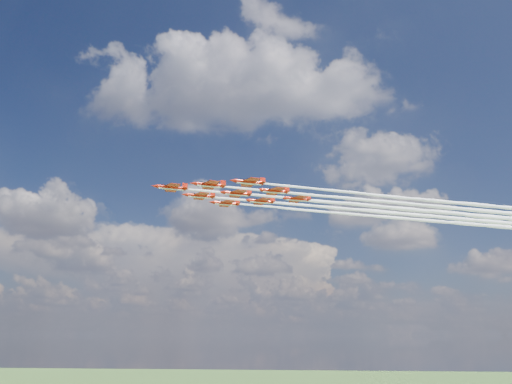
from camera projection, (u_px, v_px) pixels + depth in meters
The scene contains 9 objects.
jet_lead at pixel (374, 206), 174.00m from camera, with size 135.52×67.18×2.74m.
jet_row2_port at pixel (411, 204), 171.33m from camera, with size 135.52×67.18×2.74m.
jet_row2_starb at pixel (390, 213), 183.10m from camera, with size 135.52×67.18×2.74m.
jet_row3_port at pixel (448, 202), 168.65m from camera, with size 135.52×67.18×2.74m.
jet_row3_centre at pixel (424, 211), 180.43m from camera, with size 135.52×67.18×2.74m.
jet_row3_starb at pixel (403, 218), 192.20m from camera, with size 135.52×67.18×2.74m.
jet_row4_port at pixel (460, 209), 177.75m from camera, with size 135.52×67.18×2.74m.
jet_row4_starb at pixel (437, 217), 189.52m from camera, with size 135.52×67.18×2.74m.
jet_tail at pixel (471, 215), 186.85m from camera, with size 135.52×67.18×2.74m.
Camera 1 is at (26.98, -154.42, 28.68)m, focal length 35.00 mm.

